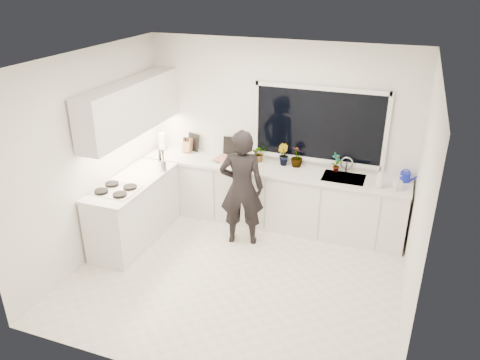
% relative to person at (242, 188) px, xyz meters
% --- Properties ---
extents(floor, '(4.00, 3.50, 0.02)m').
position_rel_person_xyz_m(floor, '(0.23, -0.80, -0.85)').
color(floor, beige).
rests_on(floor, ground).
extents(wall_back, '(4.00, 0.02, 2.70)m').
position_rel_person_xyz_m(wall_back, '(0.23, 0.96, 0.51)').
color(wall_back, white).
rests_on(wall_back, ground).
extents(wall_left, '(0.02, 3.50, 2.70)m').
position_rel_person_xyz_m(wall_left, '(-1.78, -0.80, 0.51)').
color(wall_left, white).
rests_on(wall_left, ground).
extents(wall_right, '(0.02, 3.50, 2.70)m').
position_rel_person_xyz_m(wall_right, '(2.24, -0.80, 0.51)').
color(wall_right, white).
rests_on(wall_right, ground).
extents(ceiling, '(4.00, 3.50, 0.02)m').
position_rel_person_xyz_m(ceiling, '(0.23, -0.80, 1.87)').
color(ceiling, white).
rests_on(ceiling, wall_back).
extents(window, '(1.80, 0.02, 1.00)m').
position_rel_person_xyz_m(window, '(0.83, 0.92, 0.71)').
color(window, black).
rests_on(window, wall_back).
extents(base_cabinets_back, '(3.92, 0.58, 0.88)m').
position_rel_person_xyz_m(base_cabinets_back, '(0.23, 0.65, -0.40)').
color(base_cabinets_back, white).
rests_on(base_cabinets_back, floor).
extents(base_cabinets_left, '(0.58, 1.60, 0.88)m').
position_rel_person_xyz_m(base_cabinets_left, '(-1.44, -0.45, -0.40)').
color(base_cabinets_left, white).
rests_on(base_cabinets_left, floor).
extents(countertop_back, '(3.94, 0.62, 0.04)m').
position_rel_person_xyz_m(countertop_back, '(0.23, 0.64, 0.06)').
color(countertop_back, silver).
rests_on(countertop_back, base_cabinets_back).
extents(countertop_left, '(0.62, 1.60, 0.04)m').
position_rel_person_xyz_m(countertop_left, '(-1.44, -0.45, 0.06)').
color(countertop_left, silver).
rests_on(countertop_left, base_cabinets_left).
extents(upper_cabinets, '(0.34, 2.10, 0.70)m').
position_rel_person_xyz_m(upper_cabinets, '(-1.56, -0.10, 1.01)').
color(upper_cabinets, white).
rests_on(upper_cabinets, wall_left).
extents(sink, '(0.58, 0.42, 0.14)m').
position_rel_person_xyz_m(sink, '(1.28, 0.65, 0.03)').
color(sink, silver).
rests_on(sink, countertop_back).
extents(faucet, '(0.03, 0.03, 0.22)m').
position_rel_person_xyz_m(faucet, '(1.28, 0.85, 0.19)').
color(faucet, silver).
rests_on(faucet, countertop_back).
extents(stovetop, '(0.56, 0.48, 0.03)m').
position_rel_person_xyz_m(stovetop, '(-1.46, -0.80, 0.10)').
color(stovetop, black).
rests_on(stovetop, countertop_left).
extents(person, '(0.69, 0.55, 1.67)m').
position_rel_person_xyz_m(person, '(0.00, 0.00, 0.00)').
color(person, black).
rests_on(person, floor).
extents(pizza_tray, '(0.57, 0.48, 0.03)m').
position_rel_person_xyz_m(pizza_tray, '(-0.43, 0.62, 0.10)').
color(pizza_tray, silver).
rests_on(pizza_tray, countertop_back).
extents(pizza, '(0.52, 0.42, 0.01)m').
position_rel_person_xyz_m(pizza, '(-0.43, 0.62, 0.12)').
color(pizza, '#AB2D16').
rests_on(pizza, pizza_tray).
extents(watering_can, '(0.16, 0.16, 0.13)m').
position_rel_person_xyz_m(watering_can, '(2.08, 0.81, 0.15)').
color(watering_can, '#121EAF').
rests_on(watering_can, countertop_back).
extents(paper_towel_roll, '(0.13, 0.13, 0.26)m').
position_rel_person_xyz_m(paper_towel_roll, '(-1.62, 0.75, 0.21)').
color(paper_towel_roll, white).
rests_on(paper_towel_roll, countertop_back).
extents(knife_block, '(0.14, 0.11, 0.22)m').
position_rel_person_xyz_m(knife_block, '(-1.20, 0.79, 0.19)').
color(knife_block, olive).
rests_on(knife_block, countertop_back).
extents(utensil_crock, '(0.13, 0.13, 0.16)m').
position_rel_person_xyz_m(utensil_crock, '(-1.22, -0.00, 0.16)').
color(utensil_crock, silver).
rests_on(utensil_crock, countertop_left).
extents(picture_frame_large, '(0.21, 0.09, 0.28)m').
position_rel_person_xyz_m(picture_frame_large, '(-1.14, 0.89, 0.22)').
color(picture_frame_large, black).
rests_on(picture_frame_large, countertop_back).
extents(picture_frame_small, '(0.25, 0.04, 0.30)m').
position_rel_person_xyz_m(picture_frame_small, '(-0.50, 0.89, 0.23)').
color(picture_frame_small, black).
rests_on(picture_frame_small, countertop_back).
extents(herb_plants, '(1.37, 0.25, 0.31)m').
position_rel_person_xyz_m(herb_plants, '(0.38, 0.81, 0.23)').
color(herb_plants, '#26662D').
rests_on(herb_plants, countertop_back).
extents(soap_bottles, '(0.36, 0.14, 0.28)m').
position_rel_person_xyz_m(soap_bottles, '(1.85, 0.50, 0.21)').
color(soap_bottles, '#D8BF66').
rests_on(soap_bottles, countertop_back).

